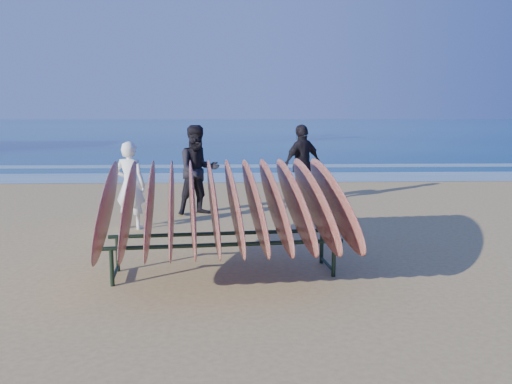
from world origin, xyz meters
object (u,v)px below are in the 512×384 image
person_white (130,185)px  surfboard_rack (223,203)px  person_dark_a (198,170)px  person_dark_b (302,164)px

person_white → surfboard_rack: bearing=138.9°
person_dark_a → person_dark_b: person_dark_a is taller
person_dark_b → person_white: bearing=1.0°
surfboard_rack → person_dark_a: person_dark_a is taller
person_white → person_dark_b: bearing=-126.2°
person_dark_a → person_dark_b: 2.78m
surfboard_rack → person_dark_b: person_dark_b is taller
person_white → person_dark_b: (3.61, 2.71, 0.11)m
surfboard_rack → person_dark_b: size_ratio=1.82×
person_white → person_dark_a: bearing=-115.0°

